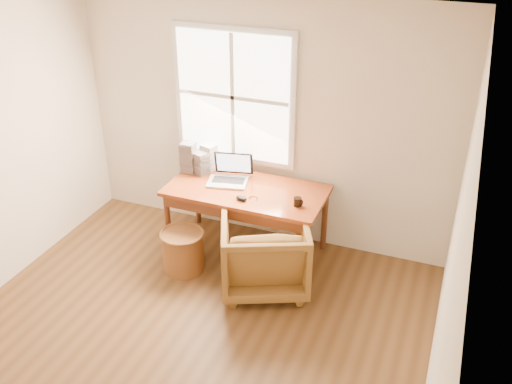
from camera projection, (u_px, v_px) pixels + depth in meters
room_shell at (158, 218)px, 4.13m from camera, size 4.04×4.54×2.64m
desk at (247, 191)px, 5.74m from camera, size 1.60×0.80×0.04m
armchair at (264, 252)px, 5.40m from camera, size 1.07×1.08×0.75m
wicker_stool at (183, 251)px, 5.72m from camera, size 0.54×0.54×0.42m
laptop at (227, 169)px, 5.76m from camera, size 0.53×0.55×0.33m
mouse at (241, 198)px, 5.52m from camera, size 0.13×0.10×0.04m
coffee_mug at (298, 202)px, 5.41m from camera, size 0.10×0.10×0.09m
cd_stack_a at (209, 157)px, 6.05m from camera, size 0.18×0.17×0.29m
cd_stack_b at (201, 163)px, 5.99m from camera, size 0.20×0.19×0.24m
cd_stack_c at (188, 157)px, 6.00m from camera, size 0.16×0.14×0.33m
cd_stack_d at (219, 160)px, 6.13m from camera, size 0.17×0.16×0.18m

